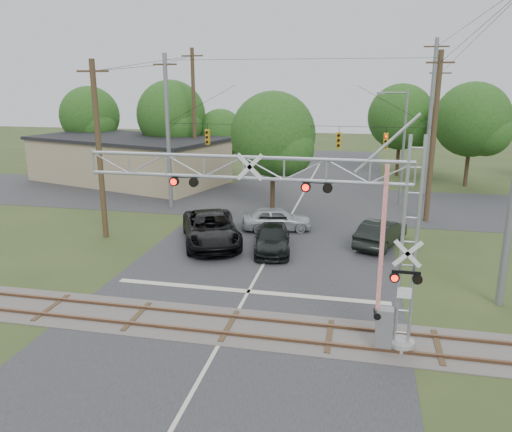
% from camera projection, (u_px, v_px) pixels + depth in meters
% --- Properties ---
extents(ground, '(160.00, 160.00, 0.00)m').
position_uv_depth(ground, '(215.00, 352.00, 18.16)').
color(ground, '#2F3F1D').
rests_on(ground, ground).
extents(road_main, '(14.00, 90.00, 0.02)m').
position_uv_depth(road_main, '(267.00, 259.00, 27.60)').
color(road_main, '#27282A').
rests_on(road_main, ground).
extents(road_cross, '(90.00, 12.00, 0.02)m').
position_uv_depth(road_cross, '(299.00, 201.00, 40.81)').
color(road_cross, '#27282A').
rests_on(road_cross, ground).
extents(railroad_track, '(90.00, 3.20, 0.17)m').
position_uv_depth(railroad_track, '(229.00, 326.00, 20.04)').
color(railroad_track, '#4F4844').
rests_on(railroad_track, ground).
extents(crossing_gantry, '(12.44, 1.00, 7.85)m').
position_uv_depth(crossing_gantry, '(306.00, 216.00, 17.81)').
color(crossing_gantry, gray).
rests_on(crossing_gantry, ground).
extents(traffic_signal_span, '(19.34, 0.36, 11.50)m').
position_uv_depth(traffic_signal_span, '(307.00, 137.00, 35.35)').
color(traffic_signal_span, gray).
rests_on(traffic_signal_span, ground).
extents(pickup_black, '(5.51, 7.52, 1.90)m').
position_uv_depth(pickup_black, '(211.00, 229.00, 30.01)').
color(pickup_black, black).
rests_on(pickup_black, ground).
extents(car_dark, '(2.75, 5.18, 1.43)m').
position_uv_depth(car_dark, '(272.00, 239.00, 28.84)').
color(car_dark, black).
rests_on(car_dark, ground).
extents(sedan_silver, '(4.89, 2.90, 1.56)m').
position_uv_depth(sedan_silver, '(277.00, 219.00, 32.78)').
color(sedan_silver, '#A3A6AA').
rests_on(sedan_silver, ground).
extents(suv_dark, '(3.35, 5.19, 1.61)m').
position_uv_depth(suv_dark, '(381.00, 233.00, 29.70)').
color(suv_dark, black).
rests_on(suv_dark, ground).
extents(commercial_building, '(20.47, 14.36, 4.33)m').
position_uv_depth(commercial_building, '(128.00, 159.00, 48.56)').
color(commercial_building, tan).
rests_on(commercial_building, ground).
extents(streetlight, '(2.37, 0.25, 8.88)m').
position_uv_depth(streetlight, '(401.00, 142.00, 38.44)').
color(streetlight, gray).
rests_on(streetlight, ground).
extents(utility_poles, '(24.44, 29.83, 14.20)m').
position_uv_depth(utility_poles, '(335.00, 126.00, 36.75)').
color(utility_poles, '#3A2D1B').
rests_on(utility_poles, ground).
extents(treeline, '(54.36, 23.05, 9.68)m').
position_uv_depth(treeline, '(294.00, 121.00, 47.74)').
color(treeline, '#3A2A1A').
rests_on(treeline, ground).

